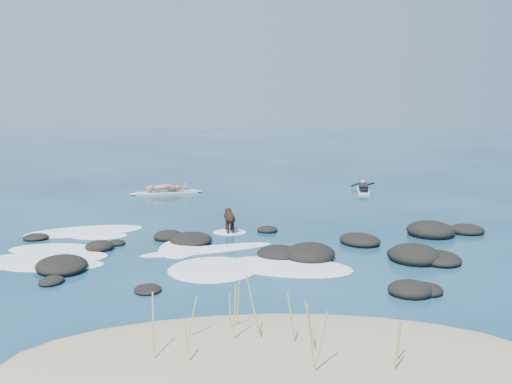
{
  "coord_description": "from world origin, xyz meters",
  "views": [
    {
      "loc": [
        -0.68,
        -16.71,
        4.18
      ],
      "look_at": [
        0.17,
        4.0,
        0.9
      ],
      "focal_mm": 40.0,
      "sensor_mm": 36.0,
      "label": 1
    }
  ],
  "objects": [
    {
      "name": "ground",
      "position": [
        0.0,
        0.0,
        0.0
      ],
      "size": [
        160.0,
        160.0,
        0.0
      ],
      "primitive_type": "plane",
      "color": "#0A2642",
      "rests_on": "ground"
    },
    {
      "name": "standing_surfer_rig",
      "position": [
        -3.73,
        9.33,
        0.76
      ],
      "size": [
        3.35,
        1.29,
        1.93
      ],
      "rotation": [
        0.0,
        0.0,
        0.26
      ],
      "color": "beige",
      "rests_on": "ground"
    },
    {
      "name": "dune_grass",
      "position": [
        -0.16,
        -8.1,
        0.62
      ],
      "size": [
        3.82,
        1.92,
        1.21
      ],
      "color": "#A5B055",
      "rests_on": "ground"
    },
    {
      "name": "reef_rocks",
      "position": [
        1.72,
        -1.25,
        0.11
      ],
      "size": [
        14.68,
        7.15,
        0.59
      ],
      "color": "black",
      "rests_on": "ground"
    },
    {
      "name": "breaking_foam",
      "position": [
        -3.44,
        -1.13,
        0.01
      ],
      "size": [
        10.56,
        7.25,
        0.12
      ],
      "color": "white",
      "rests_on": "ground"
    },
    {
      "name": "paddling_surfer_rig",
      "position": [
        5.5,
        9.74,
        0.15
      ],
      "size": [
        1.2,
        2.55,
        0.44
      ],
      "rotation": [
        0.0,
        0.0,
        1.38
      ],
      "color": "white",
      "rests_on": "ground"
    },
    {
      "name": "dog",
      "position": [
        -0.8,
        1.27,
        0.52
      ],
      "size": [
        0.4,
        1.23,
        0.78
      ],
      "rotation": [
        0.0,
        0.0,
        1.69
      ],
      "color": "black",
      "rests_on": "ground"
    },
    {
      "name": "sand_dune",
      "position": [
        0.0,
        -8.2,
        0.0
      ],
      "size": [
        9.0,
        4.4,
        0.6
      ],
      "primitive_type": "ellipsoid",
      "color": "#9E8966",
      "rests_on": "ground"
    }
  ]
}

